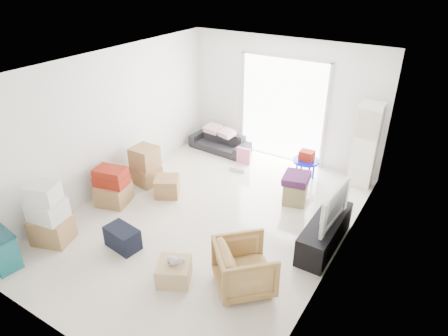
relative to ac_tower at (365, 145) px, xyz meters
name	(u,v)px	position (x,y,z in m)	size (l,w,h in m)	color
room_shell	(206,150)	(-1.95, -2.65, 0.48)	(4.98, 6.48, 3.18)	beige
sliding_door	(282,105)	(-1.95, 0.33, 0.37)	(2.10, 0.04, 2.33)	white
ac_tower	(365,145)	(0.00, 0.00, 0.00)	(0.45, 0.30, 1.75)	white
tv_console	(325,233)	(0.05, -2.27, -0.63)	(0.44, 1.46, 0.49)	black
television	(327,217)	(0.05, -2.27, -0.32)	(1.04, 0.60, 0.14)	black
sofa	(220,139)	(-3.29, -0.15, -0.59)	(1.48, 0.43, 0.58)	#26272B
pillow_left	(213,124)	(-3.49, -0.14, -0.23)	(0.42, 0.33, 0.13)	#E6A7C1
pillow_right	(227,129)	(-3.06, -0.20, -0.24)	(0.32, 0.26, 0.11)	#E6A7C1
armchair	(245,265)	(-0.58, -3.75, -0.48)	(0.77, 0.72, 0.79)	tan
storage_bins	(1,251)	(-3.85, -5.29, -0.58)	(0.55, 0.42, 0.59)	#165E65
box_stack_a	(49,216)	(-3.75, -4.50, -0.40)	(0.71, 0.65, 1.07)	tan
box_stack_b	(113,187)	(-3.75, -3.15, -0.54)	(0.67, 0.67, 0.73)	tan
box_stack_c	(146,166)	(-3.72, -2.26, -0.48)	(0.61, 0.54, 0.81)	tan
loose_box	(167,186)	(-3.07, -2.40, -0.69)	(0.45, 0.45, 0.37)	tan
duffel_bag	(123,238)	(-2.66, -4.02, -0.70)	(0.56, 0.33, 0.36)	black
ottoman	(295,193)	(-0.85, -1.34, -0.67)	(0.42, 0.42, 0.42)	#988E58
blanket	(296,180)	(-0.85, -1.34, -0.39)	(0.46, 0.46, 0.14)	#512050
kids_table	(306,159)	(-1.02, -0.42, -0.40)	(0.54, 0.54, 0.67)	#0A10C6
toy_walker	(242,163)	(-2.39, -0.67, -0.75)	(0.36, 0.32, 0.46)	silver
wood_crate	(174,272)	(-1.50, -4.17, -0.72)	(0.46, 0.46, 0.31)	#E3C483
plush_bunny	(175,260)	(-1.47, -4.17, -0.50)	(0.28, 0.17, 0.14)	#B2ADA8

